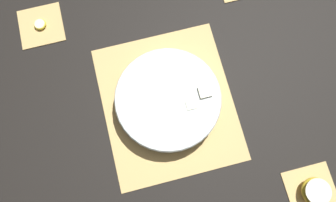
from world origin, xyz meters
name	(u,v)px	position (x,y,z in m)	size (l,w,h in m)	color
ground_plane	(168,103)	(0.00, 0.00, 0.00)	(6.00, 6.00, 0.00)	black
bamboo_mat_center	(168,103)	(0.00, 0.00, 0.00)	(0.40, 0.35, 0.01)	tan
coaster_mat_near_left	(312,191)	(-0.32, -0.30, 0.00)	(0.12, 0.12, 0.01)	tan
coaster_mat_far_right	(41,25)	(0.32, 0.30, 0.00)	(0.12, 0.12, 0.01)	tan
fruit_salad_bowl	(168,100)	(0.00, 0.00, 0.04)	(0.28, 0.28, 0.07)	silver
apple_half	(315,191)	(-0.32, -0.30, 0.03)	(0.07, 0.07, 0.04)	gold
banana_coin_single	(40,24)	(0.32, 0.30, 0.01)	(0.03, 0.03, 0.01)	beige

